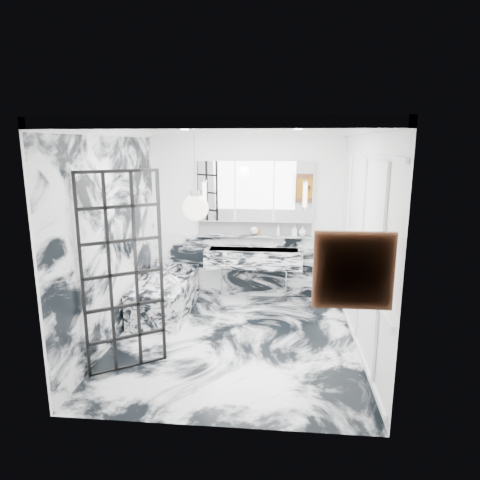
# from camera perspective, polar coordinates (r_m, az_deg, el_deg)

# --- Properties ---
(floor) EXTENTS (3.60, 3.60, 0.00)m
(floor) POSITION_cam_1_polar(r_m,az_deg,el_deg) (5.90, -0.75, -13.23)
(floor) COLOR silver
(floor) RESTS_ON ground
(ceiling) EXTENTS (3.60, 3.60, 0.00)m
(ceiling) POSITION_cam_1_polar(r_m,az_deg,el_deg) (5.31, -0.84, 15.07)
(ceiling) COLOR white
(ceiling) RESTS_ON wall_back
(wall_back) EXTENTS (3.60, 0.00, 3.60)m
(wall_back) POSITION_cam_1_polar(r_m,az_deg,el_deg) (7.19, 0.77, 3.27)
(wall_back) COLOR white
(wall_back) RESTS_ON floor
(wall_front) EXTENTS (3.60, 0.00, 3.60)m
(wall_front) POSITION_cam_1_polar(r_m,az_deg,el_deg) (3.71, -3.83, -5.88)
(wall_front) COLOR white
(wall_front) RESTS_ON floor
(wall_left) EXTENTS (0.00, 3.60, 3.60)m
(wall_left) POSITION_cam_1_polar(r_m,az_deg,el_deg) (5.83, -16.64, 0.48)
(wall_left) COLOR white
(wall_left) RESTS_ON floor
(wall_right) EXTENTS (0.00, 3.60, 3.60)m
(wall_right) POSITION_cam_1_polar(r_m,az_deg,el_deg) (5.50, 16.02, -0.20)
(wall_right) COLOR white
(wall_right) RESTS_ON floor
(marble_clad_back) EXTENTS (3.18, 0.05, 1.05)m
(marble_clad_back) POSITION_cam_1_polar(r_m,az_deg,el_deg) (7.37, 0.73, -3.49)
(marble_clad_back) COLOR silver
(marble_clad_back) RESTS_ON floor
(marble_clad_left) EXTENTS (0.02, 3.56, 2.68)m
(marble_clad_left) POSITION_cam_1_polar(r_m,az_deg,el_deg) (5.83, -16.46, -0.10)
(marble_clad_left) COLOR silver
(marble_clad_left) RESTS_ON floor
(panel_molding) EXTENTS (0.03, 3.40, 2.30)m
(panel_molding) POSITION_cam_1_polar(r_m,az_deg,el_deg) (5.52, 15.75, -1.20)
(panel_molding) COLOR white
(panel_molding) RESTS_ON floor
(soap_bottle_a) EXTENTS (0.09, 0.09, 0.19)m
(soap_bottle_a) POSITION_cam_1_polar(r_m,az_deg,el_deg) (7.12, 5.14, 1.35)
(soap_bottle_a) COLOR #8C5919
(soap_bottle_a) RESTS_ON ledge
(soap_bottle_b) EXTENTS (0.10, 0.10, 0.19)m
(soap_bottle_b) POSITION_cam_1_polar(r_m,az_deg,el_deg) (7.13, 7.30, 1.31)
(soap_bottle_b) COLOR #4C4C51
(soap_bottle_b) RESTS_ON ledge
(soap_bottle_c) EXTENTS (0.15, 0.15, 0.17)m
(soap_bottle_c) POSITION_cam_1_polar(r_m,az_deg,el_deg) (7.13, 8.34, 1.20)
(soap_bottle_c) COLOR silver
(soap_bottle_c) RESTS_ON ledge
(face_pot) EXTENTS (0.13, 0.13, 0.13)m
(face_pot) POSITION_cam_1_polar(r_m,az_deg,el_deg) (7.14, 1.91, 1.27)
(face_pot) COLOR white
(face_pot) RESTS_ON ledge
(amber_bottle) EXTENTS (0.04, 0.04, 0.10)m
(amber_bottle) POSITION_cam_1_polar(r_m,az_deg,el_deg) (7.14, 2.46, 1.06)
(amber_bottle) COLOR #8C5919
(amber_bottle) RESTS_ON ledge
(flower_vase) EXTENTS (0.08, 0.08, 0.12)m
(flower_vase) POSITION_cam_1_polar(r_m,az_deg,el_deg) (6.00, -8.81, -6.63)
(flower_vase) COLOR silver
(flower_vase) RESTS_ON bathtub
(crittall_door) EXTENTS (0.76, 0.51, 2.30)m
(crittall_door) POSITION_cam_1_polar(r_m,az_deg,el_deg) (5.00, -15.31, -4.41)
(crittall_door) COLOR black
(crittall_door) RESTS_ON floor
(artwork) EXTENTS (0.57, 0.06, 0.57)m
(artwork) POSITION_cam_1_polar(r_m,az_deg,el_deg) (3.72, 14.87, -3.96)
(artwork) COLOR #C18013
(artwork) RESTS_ON wall_front
(pendant_light) EXTENTS (0.26, 0.26, 0.26)m
(pendant_light) POSITION_cam_1_polar(r_m,az_deg,el_deg) (4.27, -5.95, 4.29)
(pendant_light) COLOR white
(pendant_light) RESTS_ON ceiling
(trough_sink) EXTENTS (1.60, 0.45, 0.30)m
(trough_sink) POSITION_cam_1_polar(r_m,az_deg,el_deg) (7.09, 1.80, -2.43)
(trough_sink) COLOR silver
(trough_sink) RESTS_ON wall_back
(ledge) EXTENTS (1.90, 0.14, 0.04)m
(ledge) POSITION_cam_1_polar(r_m,az_deg,el_deg) (7.17, 1.90, 0.54)
(ledge) COLOR silver
(ledge) RESTS_ON wall_back
(subway_tile) EXTENTS (1.90, 0.03, 0.23)m
(subway_tile) POSITION_cam_1_polar(r_m,az_deg,el_deg) (7.20, 1.94, 1.70)
(subway_tile) COLOR white
(subway_tile) RESTS_ON wall_back
(mirror_cabinet) EXTENTS (1.90, 0.16, 1.00)m
(mirror_cabinet) POSITION_cam_1_polar(r_m,az_deg,el_deg) (7.05, 1.95, 6.52)
(mirror_cabinet) COLOR white
(mirror_cabinet) RESTS_ON wall_back
(sconce_left) EXTENTS (0.07, 0.07, 0.40)m
(sconce_left) POSITION_cam_1_polar(r_m,az_deg,el_deg) (7.06, -4.80, 6.16)
(sconce_left) COLOR white
(sconce_left) RESTS_ON mirror_cabinet
(sconce_right) EXTENTS (0.07, 0.07, 0.40)m
(sconce_right) POSITION_cam_1_polar(r_m,az_deg,el_deg) (6.96, 8.69, 5.97)
(sconce_right) COLOR white
(sconce_right) RESTS_ON mirror_cabinet
(bathtub) EXTENTS (0.75, 1.65, 0.55)m
(bathtub) POSITION_cam_1_polar(r_m,az_deg,el_deg) (6.82, -9.88, -7.26)
(bathtub) COLOR silver
(bathtub) RESTS_ON floor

